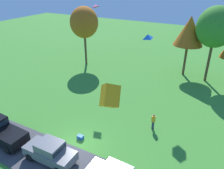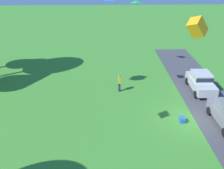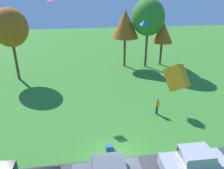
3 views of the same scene
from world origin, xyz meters
name	(u,v)px [view 1 (image 1 of 3)]	position (x,y,z in m)	size (l,w,h in m)	color
ground_plane	(78,145)	(0.00, 0.00, 0.00)	(120.00, 120.00, 0.00)	#3D842D
pavement_strip	(60,164)	(0.00, -2.51, 0.03)	(36.00, 4.40, 0.06)	#424247
car_pickup_mid_row	(1,131)	(-6.56, -2.73, 1.11)	(5.07, 2.21, 2.14)	black
car_sedan_near_entrance	(50,151)	(-0.89, -2.54, 1.04)	(4.42, 1.99, 1.84)	slate
person_beside_suv	(153,122)	(5.14, 5.46, 0.88)	(0.36, 0.24, 1.71)	#2D334C
tree_center_back	(84,23)	(-10.94, 17.42, 7.08)	(4.55, 4.55, 9.61)	brown
tree_far_left	(190,31)	(4.90, 20.76, 6.72)	(4.19, 4.19, 8.86)	brown
tree_lone_near	(216,27)	(8.22, 19.99, 7.72)	(4.96, 4.96, 10.48)	brown
cooler_box	(80,137)	(-0.33, 0.78, 0.20)	(0.56, 0.40, 0.40)	blue
kite_diamond_low_drifter	(95,6)	(-4.97, 11.46, 10.54)	(0.75, 0.83, 0.30)	#EA4C9E
kite_diamond_high_left	(148,36)	(3.61, 6.39, 8.93)	(0.73, 0.78, 0.40)	blue
kite_box_trailing_tail	(110,96)	(3.75, -0.85, 6.53)	(1.04, 1.04, 1.46)	orange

